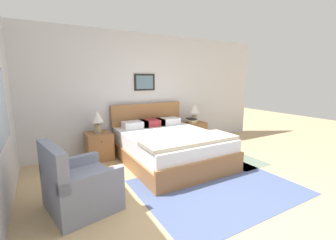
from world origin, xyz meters
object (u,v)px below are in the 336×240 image
(bed, at_px, (169,146))
(table_lamp_by_door, at_px, (194,110))
(nightstand_by_door, at_px, (194,132))
(armchair, at_px, (79,187))
(nightstand_near_window, at_px, (99,146))
(table_lamp_near_window, at_px, (97,119))

(bed, bearing_deg, table_lamp_by_door, 34.35)
(bed, bearing_deg, nightstand_by_door, 34.52)
(bed, distance_m, armchair, 2.00)
(bed, distance_m, nightstand_near_window, 1.42)
(bed, xyz_separation_m, table_lamp_by_door, (1.18, 0.81, 0.52))
(nightstand_near_window, height_order, table_lamp_near_window, table_lamp_near_window)
(nightstand_by_door, height_order, table_lamp_near_window, table_lamp_near_window)
(nightstand_near_window, bearing_deg, bed, -34.52)
(armchair, xyz_separation_m, nightstand_by_door, (2.97, 1.68, -0.02))
(armchair, distance_m, table_lamp_near_window, 1.87)
(armchair, bearing_deg, bed, 103.46)
(bed, height_order, table_lamp_near_window, bed)
(nightstand_by_door, xyz_separation_m, table_lamp_by_door, (0.01, -0.00, 0.56))
(table_lamp_by_door, bearing_deg, nightstand_by_door, 177.77)
(armchair, bearing_deg, table_lamp_near_window, 147.31)
(nightstand_near_window, distance_m, nightstand_by_door, 2.35)
(nightstand_by_door, xyz_separation_m, table_lamp_near_window, (-2.35, -0.00, 0.56))
(nightstand_near_window, bearing_deg, nightstand_by_door, 0.00)
(nightstand_by_door, distance_m, table_lamp_by_door, 0.56)
(table_lamp_near_window, bearing_deg, armchair, -110.38)
(bed, height_order, armchair, bed)
(bed, xyz_separation_m, armchair, (-1.80, -0.87, -0.02))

